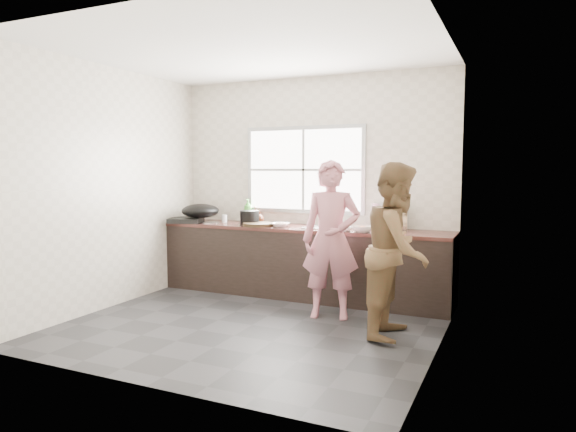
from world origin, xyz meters
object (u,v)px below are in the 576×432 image
at_px(plate_food, 257,222).
at_px(pot_lid_left, 210,223).
at_px(bowl_held, 344,228).
at_px(dish_rack, 391,216).
at_px(bottle_brown_short, 259,218).
at_px(black_pot, 250,218).
at_px(wok, 200,211).
at_px(burner, 186,220).
at_px(cutting_board, 259,224).
at_px(bowl_mince, 281,225).
at_px(bottle_green, 248,210).
at_px(glass_jar, 224,219).
at_px(woman, 331,245).
at_px(bottle_brown_tall, 255,215).
at_px(bowl_crabs, 362,230).
at_px(pot_lid_right, 249,222).
at_px(person_side, 398,250).

xyz_separation_m(plate_food, pot_lid_left, (-0.52, -0.32, -0.00)).
xyz_separation_m(bowl_held, dish_rack, (0.43, 0.44, 0.12)).
bearing_deg(bottle_brown_short, black_pot, -115.24).
bearing_deg(black_pot, plate_food, 95.34).
height_order(wok, dish_rack, dish_rack).
distance_m(black_pot, plate_food, 0.25).
bearing_deg(bowl_held, burner, 178.65).
bearing_deg(cutting_board, black_pot, 150.59).
bearing_deg(bowl_mince, bottle_green, 150.19).
bearing_deg(bowl_mince, bowl_held, -4.44).
relative_size(plate_food, glass_jar, 2.01).
bearing_deg(black_pot, glass_jar, 167.69).
height_order(woman, pot_lid_left, woman).
bearing_deg(woman, pot_lid_left, 149.32).
xyz_separation_m(black_pot, bottle_brown_short, (0.06, 0.14, -0.01)).
bearing_deg(dish_rack, bottle_brown_tall, 173.52).
relative_size(bowl_held, bottle_brown_short, 1.38).
xyz_separation_m(bowl_crabs, pot_lid_right, (-1.62, 0.35, -0.02)).
bearing_deg(bowl_held, plate_food, 162.88).
bearing_deg(bottle_green, cutting_board, -46.47).
xyz_separation_m(black_pot, bottle_green, (-0.17, 0.27, 0.07)).
bearing_deg(bottle_green, dish_rack, 0.00).
height_order(bowl_crabs, bottle_brown_tall, bottle_brown_tall).
distance_m(cutting_board, bowl_crabs, 1.34).
distance_m(woman, burner, 2.29).
bearing_deg(black_pot, wok, -175.15).
bearing_deg(woman, bowl_crabs, 55.27).
bearing_deg(wok, woman, -16.42).
height_order(burner, wok, wok).
bearing_deg(pot_lid_right, bowl_held, -13.96).
relative_size(glass_jar, pot_lid_left, 0.43).
bearing_deg(dish_rack, pot_lid_right, 176.32).
bearing_deg(wok, cutting_board, -2.82).
relative_size(bowl_held, burner, 0.53).
distance_m(black_pot, pot_lid_right, 0.22).
xyz_separation_m(bowl_held, burner, (-2.20, 0.05, -0.00)).
bearing_deg(pot_lid_right, bottle_brown_short, -14.77).
relative_size(woman, bottle_brown_tall, 7.99).
height_order(cutting_board, bottle_brown_short, bottle_brown_short).
relative_size(bottle_brown_tall, pot_lid_left, 0.85).
distance_m(bowl_mince, bottle_green, 0.77).
height_order(bowl_crabs, burner, burner).
bearing_deg(woman, glass_jar, 143.47).
height_order(person_side, cutting_board, person_side).
bearing_deg(person_side, burner, 74.87).
distance_m(bottle_brown_short, dish_rack, 1.68).
xyz_separation_m(woman, dish_rack, (0.41, 0.93, 0.24)).
height_order(woman, bowl_crabs, woman).
bearing_deg(pot_lid_right, woman, -30.34).
bearing_deg(pot_lid_right, cutting_board, -44.91).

